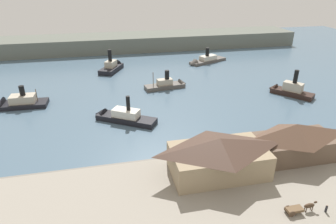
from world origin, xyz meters
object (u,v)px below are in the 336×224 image
(horse_cart, at_px, (300,208))
(ferry_outer_harbor, at_px, (288,90))
(ferry_shed_central_terminal, at_px, (219,155))
(pedestrian_near_cart, at_px, (326,209))
(ferry_approaching_west, at_px, (17,103))
(ferry_shed_west_terminal, at_px, (294,140))
(ferry_moored_east, at_px, (204,61))
(ferry_mid_harbor, at_px, (169,84))
(ferry_departing_north, at_px, (113,66))
(ferry_moored_west, at_px, (120,116))

(horse_cart, height_order, ferry_outer_harbor, ferry_outer_harbor)
(ferry_shed_central_terminal, xyz_separation_m, horse_cart, (9.70, -13.80, -3.17))
(pedestrian_near_cart, relative_size, ferry_approaching_west, 0.10)
(ferry_shed_west_terminal, xyz_separation_m, ferry_moored_east, (7.16, 82.11, -4.19))
(ferry_shed_central_terminal, xyz_separation_m, ferry_shed_west_terminal, (18.36, 1.85, 0.11))
(pedestrian_near_cart, height_order, ferry_mid_harbor, ferry_mid_harbor)
(ferry_shed_west_terminal, xyz_separation_m, ferry_approaching_west, (-68.06, 45.86, -4.05))
(ferry_shed_west_terminal, relative_size, ferry_approaching_west, 1.20)
(ferry_departing_north, distance_m, ferry_moored_west, 51.11)
(horse_cart, height_order, ferry_mid_harbor, ferry_mid_harbor)
(ferry_shed_central_terminal, relative_size, ferry_mid_harbor, 1.18)
(horse_cart, bearing_deg, ferry_shed_west_terminal, 61.04)
(ferry_approaching_west, distance_m, ferry_outer_harbor, 91.62)
(ferry_shed_central_terminal, relative_size, horse_cart, 3.42)
(ferry_shed_west_terminal, height_order, ferry_departing_north, ferry_departing_north)
(ferry_outer_harbor, bearing_deg, ferry_moored_east, 109.43)
(pedestrian_near_cart, relative_size, ferry_outer_harbor, 0.10)
(ferry_shed_west_terminal, relative_size, horse_cart, 3.31)
(pedestrian_near_cart, distance_m, ferry_moored_east, 99.33)
(ferry_shed_central_terminal, bearing_deg, ferry_outer_harbor, 43.01)
(ferry_departing_north, height_order, ferry_moored_west, ferry_departing_north)
(ferry_moored_east, xyz_separation_m, ferry_outer_harbor, (15.96, -45.27, 0.54))
(ferry_moored_east, bearing_deg, ferry_shed_west_terminal, -94.98)
(ferry_shed_west_terminal, xyz_separation_m, ferry_outer_harbor, (23.12, 36.84, -3.65))
(horse_cart, xyz_separation_m, ferry_moored_east, (15.81, 97.75, -0.91))
(ferry_moored_east, relative_size, ferry_approaching_west, 1.36)
(ferry_approaching_west, xyz_separation_m, ferry_mid_harbor, (51.64, 6.89, -0.10))
(ferry_moored_west, relative_size, ferry_outer_harbor, 1.26)
(ferry_moored_west, bearing_deg, ferry_shed_central_terminal, -59.60)
(ferry_moored_west, bearing_deg, pedestrian_near_cart, -54.62)
(ferry_approaching_west, bearing_deg, ferry_outer_harbor, -5.64)
(ferry_shed_central_terminal, height_order, pedestrian_near_cart, ferry_shed_central_terminal)
(ferry_shed_central_terminal, bearing_deg, ferry_moored_east, 73.09)
(pedestrian_near_cart, bearing_deg, ferry_shed_west_terminal, 76.04)
(ferry_shed_west_terminal, bearing_deg, ferry_departing_north, 114.37)
(ferry_departing_north, distance_m, ferry_outer_harbor, 73.34)
(pedestrian_near_cart, bearing_deg, ferry_shed_central_terminal, 134.05)
(horse_cart, relative_size, ferry_outer_harbor, 0.39)
(pedestrian_near_cart, distance_m, ferry_moored_west, 55.70)
(ferry_departing_north, bearing_deg, ferry_mid_harbor, -53.96)
(ferry_shed_west_terminal, xyz_separation_m, horse_cart, (-8.66, -15.64, -3.28))
(ferry_shed_central_terminal, xyz_separation_m, pedestrian_near_cart, (14.24, -14.73, -3.40))
(ferry_shed_west_terminal, height_order, ferry_mid_harbor, ferry_shed_west_terminal)
(ferry_approaching_west, bearing_deg, ferry_shed_central_terminal, -43.83)
(horse_cart, xyz_separation_m, ferry_departing_north, (-27.55, 95.59, -0.48))
(ferry_mid_harbor, bearing_deg, ferry_moored_west, -129.86)
(ferry_shed_west_terminal, distance_m, ferry_approaching_west, 82.16)
(horse_cart, height_order, ferry_departing_north, ferry_departing_north)
(ferry_moored_west, xyz_separation_m, ferry_outer_harbor, (59.49, 8.00, 0.38))
(ferry_moored_east, xyz_separation_m, ferry_approaching_west, (-75.21, -36.26, 0.13))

